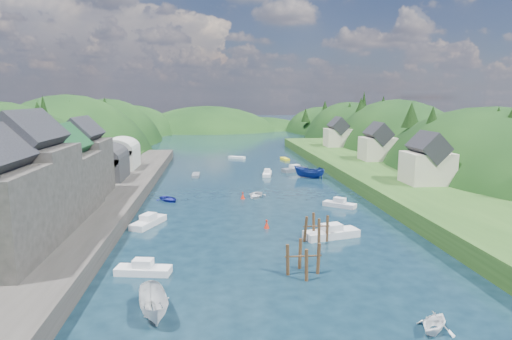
{
  "coord_description": "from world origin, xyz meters",
  "views": [
    {
      "loc": [
        -7.12,
        -42.52,
        16.03
      ],
      "look_at": [
        0.0,
        28.0,
        4.0
      ],
      "focal_mm": 30.0,
      "sensor_mm": 36.0,
      "label": 1
    }
  ],
  "objects": [
    {
      "name": "right_bank_cottages",
      "position": [
        28.0,
        48.33,
        5.84
      ],
      "size": [
        9.0,
        59.24,
        8.41
      ],
      "color": "beige",
      "rests_on": "terrace_right"
    },
    {
      "name": "boat_sheds",
      "position": [
        -26.0,
        39.0,
        5.27
      ],
      "size": [
        7.0,
        21.0,
        7.5
      ],
      "color": "#2D2D30",
      "rests_on": "quay_left"
    },
    {
      "name": "quay_left",
      "position": [
        -24.0,
        20.0,
        1.0
      ],
      "size": [
        12.0,
        110.0,
        2.0
      ],
      "primitive_type": "cube",
      "color": "#2D2B28",
      "rests_on": "ground"
    },
    {
      "name": "terrace_right",
      "position": [
        25.0,
        40.0,
        1.2
      ],
      "size": [
        16.0,
        120.0,
        2.4
      ],
      "primitive_type": "cube",
      "color": "#234719",
      "rests_on": "ground"
    },
    {
      "name": "channel_buoy_far",
      "position": [
        -2.52,
        24.24,
        0.48
      ],
      "size": [
        0.7,
        0.7,
        1.1
      ],
      "color": "#AD1F0D",
      "rests_on": "ground"
    },
    {
      "name": "terrace_left_grass",
      "position": [
        -31.0,
        20.0,
        1.25
      ],
      "size": [
        12.0,
        110.0,
        2.5
      ],
      "primitive_type": "cube",
      "color": "#234719",
      "rests_on": "ground"
    },
    {
      "name": "hillside_right",
      "position": [
        45.0,
        75.0,
        -7.41
      ],
      "size": [
        36.0,
        245.56,
        48.0
      ],
      "color": "black",
      "rests_on": "ground"
    },
    {
      "name": "piling_cluster_near",
      "position": [
        0.9,
        -6.0,
        1.19
      ],
      "size": [
        3.42,
        3.17,
        3.5
      ],
      "color": "#382314",
      "rests_on": "ground"
    },
    {
      "name": "hillside_left",
      "position": [
        -45.0,
        75.0,
        -8.03
      ],
      "size": [
        44.0,
        245.56,
        52.0
      ],
      "color": "black",
      "rests_on": "ground"
    },
    {
      "name": "hill_trees",
      "position": [
        1.68,
        65.57,
        11.14
      ],
      "size": [
        90.93,
        150.51,
        12.85
      ],
      "color": "black",
      "rests_on": "ground"
    },
    {
      "name": "quayside_buildings",
      "position": [
        -26.0,
        6.39,
        7.09
      ],
      "size": [
        8.0,
        35.84,
        12.9
      ],
      "color": "#2D2B28",
      "rests_on": "quay_left"
    },
    {
      "name": "ground",
      "position": [
        0.0,
        50.0,
        0.0
      ],
      "size": [
        600.0,
        600.0,
        0.0
      ],
      "primitive_type": "plane",
      "color": "black",
      "rests_on": "ground"
    },
    {
      "name": "piling_cluster_far",
      "position": [
        4.27,
        2.77,
        1.22
      ],
      "size": [
        3.01,
        2.83,
        3.58
      ],
      "color": "#382314",
      "rests_on": "ground"
    },
    {
      "name": "channel_buoy_near",
      "position": [
        -0.66,
        8.26,
        0.48
      ],
      "size": [
        0.7,
        0.7,
        1.1
      ],
      "color": "#AD1F0D",
      "rests_on": "ground"
    },
    {
      "name": "far_hills",
      "position": [
        1.22,
        174.01,
        -10.8
      ],
      "size": [
        103.0,
        68.0,
        44.0
      ],
      "color": "black",
      "rests_on": "ground"
    },
    {
      "name": "moored_boats",
      "position": [
        1.12,
        19.79,
        0.66
      ],
      "size": [
        32.95,
        90.34,
        2.46
      ],
      "color": "slate",
      "rests_on": "ground"
    }
  ]
}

